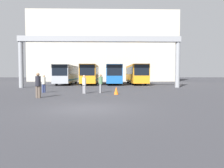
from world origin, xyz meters
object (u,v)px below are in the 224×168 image
pedestrian_mid_right (44,83)px  traffic_cone (116,90)px  bus_slot_3 (136,73)px  pedestrian_far_center (84,84)px  bus_slot_0 (67,74)px  bus_slot_1 (90,73)px  pedestrian_near_left (101,83)px  bus_slot_2 (113,73)px  pedestrian_near_right (38,85)px

pedestrian_mid_right → traffic_cone: bearing=-53.3°
bus_slot_3 → pedestrian_far_center: size_ratio=7.14×
pedestrian_far_center → pedestrian_mid_right: size_ratio=0.99×
bus_slot_0 → traffic_cone: 19.35m
bus_slot_1 → pedestrian_far_center: (0.89, -16.50, -1.00)m
bus_slot_0 → bus_slot_1: bus_slot_1 is taller
pedestrian_near_left → traffic_cone: 2.13m
bus_slot_0 → pedestrian_mid_right: (0.95, -15.69, -0.96)m
bus_slot_0 → bus_slot_2: bus_slot_2 is taller
traffic_cone → pedestrian_mid_right: bearing=164.1°
bus_slot_2 → pedestrian_mid_right: bearing=-114.0°
bus_slot_3 → pedestrian_mid_right: bearing=-124.4°
bus_slot_0 → pedestrian_mid_right: size_ratio=6.29×
bus_slot_0 → pedestrian_near_left: size_ratio=6.10×
bus_slot_3 → pedestrian_mid_right: bus_slot_3 is taller
traffic_cone → bus_slot_1: bearing=102.2°
bus_slot_0 → pedestrian_far_center: 17.46m
bus_slot_1 → traffic_cone: bus_slot_1 is taller
bus_slot_3 → bus_slot_2: bearing=-175.5°
pedestrian_near_left → traffic_cone: pedestrian_near_left is taller
bus_slot_3 → pedestrian_far_center: bus_slot_3 is taller
bus_slot_3 → pedestrian_near_right: bearing=-116.3°
pedestrian_far_center → pedestrian_near_left: bearing=-124.4°
bus_slot_2 → pedestrian_far_center: 17.38m
bus_slot_2 → pedestrian_near_left: (-1.68, -16.47, -0.96)m
pedestrian_far_center → traffic_cone: bearing=-163.9°
bus_slot_2 → pedestrian_far_center: (-3.16, -17.06, -0.99)m
bus_slot_1 → pedestrian_near_left: bus_slot_1 is taller
bus_slot_3 → traffic_cone: bus_slot_3 is taller
pedestrian_near_left → pedestrian_far_center: pedestrian_near_left is taller
bus_slot_3 → pedestrian_near_right: (-10.22, -20.66, -0.93)m
bus_slot_3 → traffic_cone: bearing=-103.3°
pedestrian_near_left → pedestrian_near_right: bearing=-33.3°
bus_slot_0 → pedestrian_near_left: 17.38m
pedestrian_far_center → bus_slot_1: bearing=-53.0°
bus_slot_1 → pedestrian_mid_right: bearing=-101.3°
bus_slot_2 → bus_slot_3: bus_slot_3 is taller
bus_slot_1 → bus_slot_2: 4.08m
bus_slot_2 → pedestrian_near_right: size_ratio=6.09×
bus_slot_2 → pedestrian_mid_right: (-7.13, -16.03, -0.98)m
bus_slot_3 → traffic_cone: (-4.33, -18.29, -1.56)m
pedestrian_far_center → pedestrian_mid_right: 4.11m
pedestrian_near_right → traffic_cone: 6.38m
pedestrian_near_left → bus_slot_2: bearing=-169.8°
pedestrian_far_center → pedestrian_mid_right: (-3.98, 1.03, 0.01)m
bus_slot_2 → pedestrian_mid_right: 17.57m
pedestrian_mid_right → pedestrian_near_right: bearing=-114.9°
bus_slot_2 → pedestrian_near_left: 16.58m
pedestrian_far_center → pedestrian_near_right: (-3.02, -3.29, 0.10)m
pedestrian_near_left → pedestrian_far_center: bearing=-52.4°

